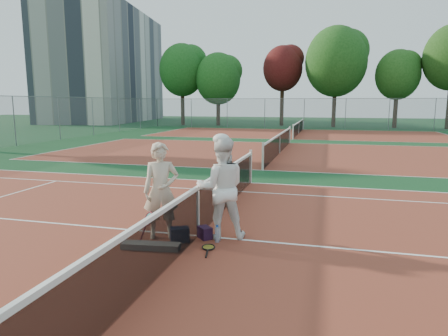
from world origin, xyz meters
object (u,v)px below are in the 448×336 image
object	(u,v)px
apartment_block	(106,67)
racket_black_held	(234,225)
racket_red	(148,227)
sports_bag_purple	(205,233)
sports_bag_navy	(180,235)
player_a	(161,191)
player_b	(221,188)
net_main	(198,211)
water_bottle	(217,235)
racket_spare	(208,247)

from	to	relation	value
apartment_block	racket_black_held	world-z (taller)	apartment_block
racket_red	sports_bag_purple	world-z (taller)	racket_red
sports_bag_navy	racket_red	bearing A→B (deg)	-171.14
player_a	player_b	world-z (taller)	player_b
net_main	sports_bag_purple	distance (m)	0.44
racket_red	water_bottle	bearing A→B (deg)	-46.12
apartment_block	player_a	bearing A→B (deg)	-58.29
player_b	racket_black_held	world-z (taller)	player_b
racket_black_held	apartment_block	bearing A→B (deg)	-107.37
racket_black_held	water_bottle	distance (m)	0.41
racket_red	racket_spare	world-z (taller)	racket_red
apartment_block	sports_bag_purple	distance (m)	52.85
net_main	racket_red	xyz separation A→B (m)	(-0.84, -0.48, -0.23)
racket_black_held	player_b	bearing A→B (deg)	-54.20
net_main	player_b	distance (m)	0.67
racket_spare	sports_bag_navy	bearing A→B (deg)	60.02
player_a	racket_red	xyz separation A→B (m)	(-0.18, -0.24, -0.66)
sports_bag_purple	net_main	bearing A→B (deg)	149.13
player_a	sports_bag_purple	distance (m)	1.18
apartment_block	player_a	distance (m)	52.42
player_a	water_bottle	world-z (taller)	player_a
net_main	sports_bag_purple	size ratio (longest dim) A/B	37.82
net_main	racket_spare	bearing A→B (deg)	-56.76
water_bottle	sports_bag_purple	bearing A→B (deg)	152.87
player_b	sports_bag_navy	world-z (taller)	player_b
racket_red	sports_bag_navy	bearing A→B (deg)	-47.30
net_main	racket_red	world-z (taller)	net_main
player_b	racket_spare	bearing A→B (deg)	65.29
racket_spare	water_bottle	xyz separation A→B (m)	(0.07, 0.35, 0.13)
water_bottle	apartment_block	bearing A→B (deg)	122.75
apartment_block	player_a	size ratio (longest dim) A/B	11.70
racket_spare	sports_bag_navy	distance (m)	0.68
net_main	apartment_block	size ratio (longest dim) A/B	0.50
racket_spare	water_bottle	distance (m)	0.38
racket_spare	racket_black_held	bearing A→B (deg)	-38.61
player_a	racket_red	bearing A→B (deg)	-151.62
racket_black_held	sports_bag_purple	xyz separation A→B (m)	(-0.55, -0.15, -0.15)
apartment_block	water_bottle	xyz separation A→B (m)	(28.46, -44.25, -7.35)
sports_bag_purple	racket_red	bearing A→B (deg)	-159.41
net_main	player_b	xyz separation A→B (m)	(0.46, 0.06, 0.48)
player_a	racket_black_held	distance (m)	1.57
sports_bag_navy	water_bottle	size ratio (longest dim) A/B	1.17
racket_spare	racket_red	bearing A→B (deg)	72.98
racket_red	racket_spare	bearing A→B (deg)	-61.61
player_a	player_b	size ratio (longest dim) A/B	0.95
racket_red	water_bottle	distance (m)	1.33
racket_spare	player_b	bearing A→B (deg)	-17.30
net_main	racket_black_held	xyz separation A→B (m)	(0.72, 0.05, -0.24)
player_a	racket_red	world-z (taller)	player_a
player_a	apartment_block	bearing A→B (deg)	97.30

